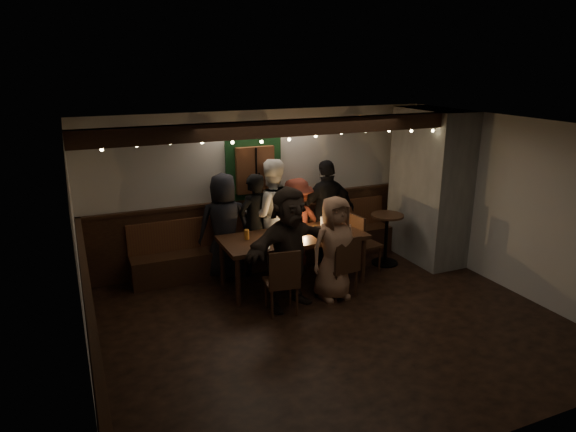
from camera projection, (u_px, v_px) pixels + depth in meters
name	position (u px, v px, depth m)	size (l,w,h in m)	color
room	(351.00, 210.00, 8.17)	(6.02, 5.01, 2.62)	black
dining_table	(293.00, 240.00, 7.86)	(2.22, 0.95, 0.96)	black
chair_near_left	(283.00, 278.00, 6.92)	(0.49, 0.49, 0.96)	black
chair_near_right	(344.00, 263.00, 7.45)	(0.47, 0.47, 0.95)	black
chair_end	(360.00, 240.00, 8.35)	(0.51, 0.51, 1.00)	black
high_top	(386.00, 233.00, 8.70)	(0.55, 0.55, 0.88)	black
person_a	(224.00, 226.00, 8.11)	(0.83, 0.54, 1.70)	black
person_b	(254.00, 224.00, 8.25)	(0.61, 0.40, 1.67)	black
person_c	(271.00, 215.00, 8.44)	(0.90, 0.70, 1.86)	silver
person_d	(297.00, 223.00, 8.59)	(0.98, 0.56, 1.52)	maroon
person_e	(327.00, 212.00, 8.74)	(1.04, 0.43, 1.78)	black
person_f	(289.00, 248.00, 7.08)	(1.62, 0.52, 1.75)	black
person_g	(335.00, 248.00, 7.38)	(0.75, 0.49, 1.54)	#A07154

